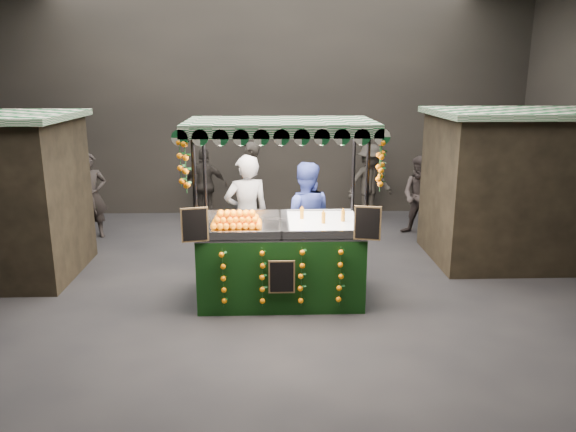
{
  "coord_description": "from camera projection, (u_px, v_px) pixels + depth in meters",
  "views": [
    {
      "loc": [
        0.12,
        -7.74,
        3.22
      ],
      "look_at": [
        0.41,
        0.15,
        1.16
      ],
      "focal_mm": 34.69,
      "sensor_mm": 36.0,
      "label": 1
    }
  ],
  "objects": [
    {
      "name": "ground",
      "position": [
        261.0,
        294.0,
        8.29
      ],
      "size": [
        12.0,
        12.0,
        0.0
      ],
      "primitive_type": "plane",
      "color": "black",
      "rests_on": "ground"
    },
    {
      "name": "neighbour_stall_right",
      "position": [
        517.0,
        186.0,
        9.56
      ],
      "size": [
        3.0,
        2.2,
        2.6
      ],
      "color": "black",
      "rests_on": "ground"
    },
    {
      "name": "shopper_5",
      "position": [
        467.0,
        194.0,
        10.83
      ],
      "size": [
        1.04,
        1.75,
        1.8
      ],
      "rotation": [
        0.0,
        0.0,
        1.9
      ],
      "color": "#2C2724",
      "rests_on": "ground"
    },
    {
      "name": "market_hall",
      "position": [
        258.0,
        59.0,
        7.44
      ],
      "size": [
        12.1,
        10.1,
        5.05
      ],
      "color": "black",
      "rests_on": "ground"
    },
    {
      "name": "shopper_0",
      "position": [
        91.0,
        196.0,
        10.94
      ],
      "size": [
        0.72,
        0.61,
        1.69
      ],
      "rotation": [
        0.0,
        0.0,
        0.39
      ],
      "color": "black",
      "rests_on": "ground"
    },
    {
      "name": "vendor_grey",
      "position": [
        247.0,
        216.0,
        8.86
      ],
      "size": [
        0.82,
        0.65,
        1.97
      ],
      "rotation": [
        0.0,
        0.0,
        3.41
      ],
      "color": "slate",
      "rests_on": "ground"
    },
    {
      "name": "vendor_blue",
      "position": [
        305.0,
        219.0,
        8.92
      ],
      "size": [
        0.96,
        0.79,
        1.85
      ],
      "rotation": [
        0.0,
        0.0,
        3.04
      ],
      "color": "navy",
      "rests_on": "ground"
    },
    {
      "name": "shopper_1",
      "position": [
        421.0,
        196.0,
        11.08
      ],
      "size": [
        0.99,
        0.96,
        1.61
      ],
      "rotation": [
        0.0,
        0.0,
        -0.65
      ],
      "color": "#2D2625",
      "rests_on": "ground"
    },
    {
      "name": "shopper_3",
      "position": [
        370.0,
        183.0,
        12.26
      ],
      "size": [
        1.24,
        0.98,
        1.68
      ],
      "rotation": [
        0.0,
        0.0,
        0.37
      ],
      "color": "#292621",
      "rests_on": "ground"
    },
    {
      "name": "shopper_6",
      "position": [
        250.0,
        186.0,
        11.55
      ],
      "size": [
        0.54,
        0.73,
        1.83
      ],
      "rotation": [
        0.0,
        0.0,
        -1.74
      ],
      "color": "#2B2723",
      "rests_on": "ground"
    },
    {
      "name": "juice_stall",
      "position": [
        281.0,
        246.0,
        7.93
      ],
      "size": [
        2.66,
        1.56,
        2.58
      ],
      "color": "black",
      "rests_on": "ground"
    },
    {
      "name": "shopper_2",
      "position": [
        206.0,
        185.0,
        12.19
      ],
      "size": [
        0.95,
        0.43,
        1.6
      ],
      "rotation": [
        0.0,
        0.0,
        3.1
      ],
      "color": "black",
      "rests_on": "ground"
    },
    {
      "name": "shopper_4",
      "position": [
        77.0,
        204.0,
        10.62
      ],
      "size": [
        0.88,
        0.79,
        1.51
      ],
      "rotation": [
        0.0,
        0.0,
        3.69
      ],
      "color": "#2B2523",
      "rests_on": "ground"
    }
  ]
}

